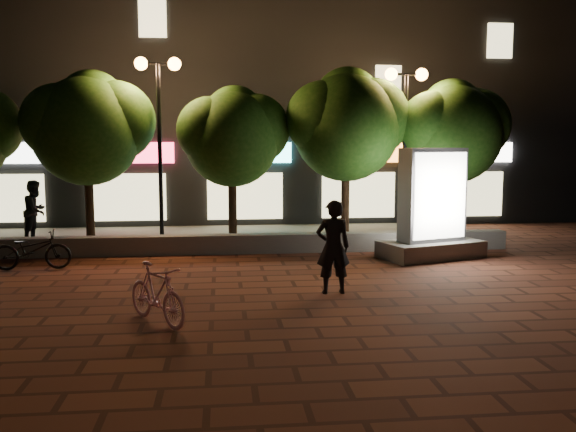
{
  "coord_description": "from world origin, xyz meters",
  "views": [
    {
      "loc": [
        0.19,
        -12.11,
        2.92
      ],
      "look_at": [
        1.68,
        1.5,
        1.28
      ],
      "focal_mm": 38.02,
      "sensor_mm": 36.0,
      "label": 1
    }
  ],
  "objects": [
    {
      "name": "street_lamp_left",
      "position": [
        -1.5,
        5.2,
        4.03
      ],
      "size": [
        1.26,
        0.36,
        5.18
      ],
      "color": "black",
      "rests_on": "sidewalk"
    },
    {
      "name": "scooter_parked",
      "position": [
        -4.2,
        2.38,
        0.46
      ],
      "size": [
        1.79,
        0.7,
        0.92
      ],
      "primitive_type": "imported",
      "rotation": [
        0.0,
        0.0,
        1.62
      ],
      "color": "black",
      "rests_on": "ground"
    },
    {
      "name": "tree_left",
      "position": [
        -3.45,
        5.46,
        3.44
      ],
      "size": [
        3.6,
        3.0,
        4.89
      ],
      "color": "black",
      "rests_on": "sidewalk"
    },
    {
      "name": "sidewalk",
      "position": [
        0.0,
        6.5,
        0.04
      ],
      "size": [
        16.0,
        5.0,
        0.08
      ],
      "primitive_type": "cube",
      "color": "slate",
      "rests_on": "ground"
    },
    {
      "name": "pedestrian",
      "position": [
        -5.21,
        6.23,
        0.97
      ],
      "size": [
        0.85,
        1.0,
        1.78
      ],
      "primitive_type": "imported",
      "rotation": [
        0.0,
        0.0,
        1.34
      ],
      "color": "black",
      "rests_on": "sidewalk"
    },
    {
      "name": "ad_kiosk",
      "position": [
        5.52,
        2.83,
        1.13
      ],
      "size": [
        2.86,
        2.05,
        2.8
      ],
      "color": "slate",
      "rests_on": "ground"
    },
    {
      "name": "street_lamp_right",
      "position": [
        5.5,
        5.2,
        3.89
      ],
      "size": [
        1.26,
        0.36,
        4.98
      ],
      "color": "black",
      "rests_on": "sidewalk"
    },
    {
      "name": "retaining_wall",
      "position": [
        0.0,
        4.0,
        0.25
      ],
      "size": [
        16.0,
        0.45,
        0.5
      ],
      "primitive_type": "cube",
      "color": "slate",
      "rests_on": "ground"
    },
    {
      "name": "building_block",
      "position": [
        -0.01,
        12.99,
        5.0
      ],
      "size": [
        28.0,
        8.12,
        11.3
      ],
      "color": "black",
      "rests_on": "ground"
    },
    {
      "name": "scooter_pink",
      "position": [
        -0.88,
        -2.28,
        0.49
      ],
      "size": [
        1.35,
        1.6,
        0.99
      ],
      "primitive_type": "imported",
      "rotation": [
        0.0,
        0.0,
        0.63
      ],
      "color": "pink",
      "rests_on": "ground"
    },
    {
      "name": "ground",
      "position": [
        0.0,
        0.0,
        0.0
      ],
      "size": [
        80.0,
        80.0,
        0.0
      ],
      "primitive_type": "plane",
      "color": "#592B1C",
      "rests_on": "ground"
    },
    {
      "name": "tree_mid",
      "position": [
        0.55,
        5.46,
        3.22
      ],
      "size": [
        3.24,
        2.7,
        4.5
      ],
      "color": "black",
      "rests_on": "sidewalk"
    },
    {
      "name": "tree_right",
      "position": [
        3.86,
        5.46,
        3.57
      ],
      "size": [
        3.72,
        3.1,
        5.07
      ],
      "color": "black",
      "rests_on": "sidewalk"
    },
    {
      "name": "rider",
      "position": [
        2.33,
        -0.61,
        0.92
      ],
      "size": [
        0.68,
        0.46,
        1.84
      ],
      "primitive_type": "imported",
      "rotation": [
        0.0,
        0.0,
        3.17
      ],
      "color": "black",
      "rests_on": "ground"
    },
    {
      "name": "tree_far_right",
      "position": [
        7.05,
        5.46,
        3.37
      ],
      "size": [
        3.48,
        2.9,
        4.76
      ],
      "color": "black",
      "rests_on": "sidewalk"
    }
  ]
}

